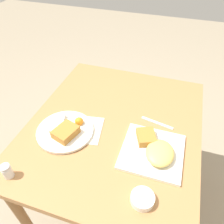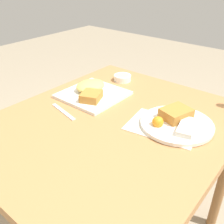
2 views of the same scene
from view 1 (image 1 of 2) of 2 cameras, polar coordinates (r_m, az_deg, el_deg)
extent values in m
plane|color=gray|center=(1.76, 0.45, -20.78)|extent=(8.00, 8.00, 0.00)
cube|color=#B27A47|center=(1.14, 0.65, -3.64)|extent=(1.01, 0.86, 0.04)
cylinder|color=olive|center=(1.71, 17.22, -4.87)|extent=(0.05, 0.05, 0.73)
cylinder|color=olive|center=(1.38, -22.26, -24.09)|extent=(0.05, 0.05, 0.73)
cylinder|color=olive|center=(1.81, -6.44, 0.30)|extent=(0.05, 0.05, 0.73)
cube|color=beige|center=(1.12, -9.50, -4.17)|extent=(0.23, 0.29, 0.00)
cube|color=white|center=(1.02, 10.46, -10.07)|extent=(0.27, 0.27, 0.01)
ellipsoid|color=#EAC660|center=(0.98, 12.42, -10.37)|extent=(0.15, 0.12, 0.04)
cube|color=#B77A33|center=(1.04, 8.94, -6.44)|extent=(0.12, 0.11, 0.04)
cylinder|color=white|center=(1.10, -12.13, -4.82)|extent=(0.28, 0.28, 0.01)
cube|color=#B77A33|center=(1.06, -12.02, -5.14)|extent=(0.13, 0.12, 0.04)
cube|color=silver|center=(1.12, -13.97, -2.89)|extent=(0.14, 0.08, 0.02)
sphere|color=orange|center=(1.11, -8.60, -2.47)|extent=(0.04, 0.04, 0.04)
cylinder|color=white|center=(0.88, 7.96, -21.54)|extent=(0.09, 0.09, 0.03)
cylinder|color=beige|center=(0.87, 8.05, -21.14)|extent=(0.07, 0.07, 0.00)
cylinder|color=white|center=(1.01, -25.64, -13.92)|extent=(0.04, 0.04, 0.06)
cylinder|color=white|center=(1.02, -25.43, -14.31)|extent=(0.03, 0.03, 0.03)
cylinder|color=silver|center=(0.99, -26.23, -12.80)|extent=(0.04, 0.04, 0.01)
cube|color=silver|center=(1.15, 11.71, -2.80)|extent=(0.05, 0.17, 0.00)
camera|label=2|loc=(1.66, -12.83, 32.84)|focal=42.00mm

